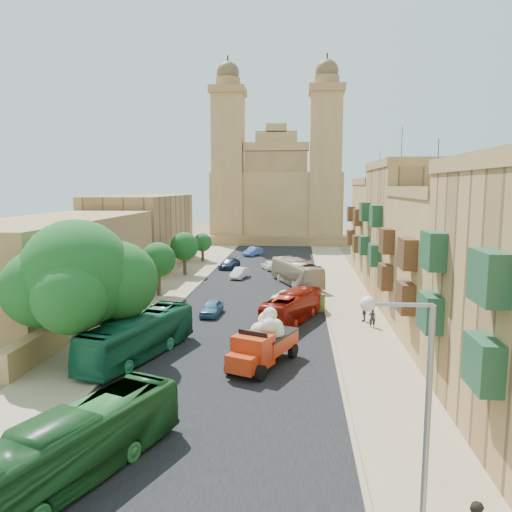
% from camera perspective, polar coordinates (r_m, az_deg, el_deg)
% --- Properties ---
extents(ground, '(260.00, 260.00, 0.00)m').
position_cam_1_polar(ground, '(28.64, -4.57, -15.28)').
color(ground, brown).
extents(road_surface, '(14.00, 140.00, 0.01)m').
position_cam_1_polar(road_surface, '(57.25, 0.34, -3.41)').
color(road_surface, black).
rests_on(road_surface, ground).
extents(sidewalk_east, '(5.00, 140.00, 0.01)m').
position_cam_1_polar(sidewalk_east, '(57.30, 9.87, -3.52)').
color(sidewalk_east, '#947F61').
rests_on(sidewalk_east, ground).
extents(sidewalk_west, '(5.00, 140.00, 0.01)m').
position_cam_1_polar(sidewalk_west, '(58.75, -8.95, -3.21)').
color(sidewalk_west, '#947F61').
rests_on(sidewalk_west, ground).
extents(kerb_east, '(0.25, 140.00, 0.12)m').
position_cam_1_polar(kerb_east, '(57.13, 7.37, -3.44)').
color(kerb_east, '#947F61').
rests_on(kerb_east, ground).
extents(kerb_west, '(0.25, 140.00, 0.12)m').
position_cam_1_polar(kerb_west, '(58.20, -6.56, -3.22)').
color(kerb_west, '#947F61').
rests_on(kerb_west, ground).
extents(townhouse_b, '(9.00, 14.00, 14.90)m').
position_cam_1_polar(townhouse_b, '(39.12, 21.94, -0.90)').
color(townhouse_b, '#9E7747').
rests_on(townhouse_b, ground).
extents(townhouse_c, '(9.00, 14.00, 17.40)m').
position_cam_1_polar(townhouse_c, '(52.43, 17.58, 2.79)').
color(townhouse_c, '#A97F4C').
rests_on(townhouse_c, ground).
extents(townhouse_d, '(9.00, 14.00, 15.90)m').
position_cam_1_polar(townhouse_d, '(66.17, 14.91, 3.24)').
color(townhouse_d, '#9E7747').
rests_on(townhouse_d, ground).
extents(west_wall, '(1.00, 40.00, 1.80)m').
position_cam_1_polar(west_wall, '(50.06, -15.05, -4.30)').
color(west_wall, '#9E7747').
rests_on(west_wall, ground).
extents(west_building_low, '(10.00, 28.00, 8.40)m').
position_cam_1_polar(west_building_low, '(49.85, -21.93, -0.80)').
color(west_building_low, olive).
rests_on(west_building_low, ground).
extents(west_building_mid, '(10.00, 22.00, 10.00)m').
position_cam_1_polar(west_building_mid, '(73.73, -12.88, 2.86)').
color(west_building_mid, '#A97F4C').
rests_on(west_building_mid, ground).
extents(church, '(28.00, 22.50, 36.30)m').
position_cam_1_polar(church, '(104.67, 2.46, 6.98)').
color(church, '#9E7747').
rests_on(church, ground).
extents(ficus_tree, '(9.29, 8.54, 9.29)m').
position_cam_1_polar(ficus_tree, '(33.51, -19.63, -2.48)').
color(ficus_tree, '#3C2E1E').
rests_on(ficus_tree, ground).
extents(street_tree_a, '(3.38, 3.38, 5.20)m').
position_cam_1_polar(street_tree_a, '(41.34, -15.67, -3.22)').
color(street_tree_a, '#3C2E1E').
rests_on(street_tree_a, ground).
extents(street_tree_b, '(3.63, 3.63, 5.59)m').
position_cam_1_polar(street_tree_b, '(52.54, -11.12, -0.45)').
color(street_tree_b, '#3C2E1E').
rests_on(street_tree_b, ground).
extents(street_tree_c, '(3.61, 3.61, 5.55)m').
position_cam_1_polar(street_tree_c, '(64.06, -8.18, 1.09)').
color(street_tree_c, '#3C2E1E').
rests_on(street_tree_c, ground).
extents(street_tree_d, '(2.81, 2.81, 4.32)m').
position_cam_1_polar(street_tree_d, '(75.81, -6.13, 1.54)').
color(street_tree_d, '#3C2E1E').
rests_on(street_tree_d, ground).
extents(streetlamp, '(2.11, 0.44, 8.22)m').
position_cam_1_polar(streetlamp, '(15.58, 17.34, -15.43)').
color(streetlamp, gray).
rests_on(streetlamp, ground).
extents(red_truck, '(4.48, 6.47, 3.59)m').
position_cam_1_polar(red_truck, '(31.93, 0.83, -9.75)').
color(red_truck, '#BA2D0E').
rests_on(red_truck, ground).
extents(olive_pickup, '(2.70, 4.24, 1.62)m').
position_cam_1_polar(olive_pickup, '(47.15, 6.14, -4.95)').
color(olive_pickup, '#3F5921').
rests_on(olive_pickup, ground).
extents(bus_green_south, '(6.04, 10.19, 2.80)m').
position_cam_1_polar(bus_green_south, '(21.67, -19.82, -19.68)').
color(bus_green_south, '#1F5826').
rests_on(bus_green_south, ground).
extents(bus_green_north, '(5.34, 10.79, 2.93)m').
position_cam_1_polar(bus_green_north, '(34.30, -13.28, -8.90)').
color(bus_green_north, '#155D3B').
rests_on(bus_green_north, ground).
extents(bus_red_east, '(5.22, 9.17, 2.51)m').
position_cam_1_polar(bus_red_east, '(41.93, 4.17, -5.91)').
color(bus_red_east, maroon).
rests_on(bus_red_east, ground).
extents(bus_cream_east, '(6.28, 10.63, 2.92)m').
position_cam_1_polar(bus_cream_east, '(57.57, 4.64, -1.90)').
color(bus_cream_east, tan).
rests_on(bus_cream_east, ground).
extents(car_blue_a, '(1.82, 3.98, 1.32)m').
position_cam_1_polar(car_blue_a, '(44.42, -5.08, -5.92)').
color(car_blue_a, teal).
rests_on(car_blue_a, ground).
extents(car_white_a, '(2.18, 4.12, 1.29)m').
position_cam_1_polar(car_white_a, '(61.84, -1.88, -1.96)').
color(car_white_a, white).
rests_on(car_white_a, ground).
extents(car_cream, '(3.47, 4.86, 1.23)m').
position_cam_1_polar(car_cream, '(49.27, 3.68, -4.57)').
color(car_cream, '#FDFAB7').
rests_on(car_cream, ground).
extents(car_dkblue, '(2.94, 4.95, 1.35)m').
position_cam_1_polar(car_dkblue, '(69.11, -3.03, -0.89)').
color(car_dkblue, '#15233F').
rests_on(car_dkblue, ground).
extents(car_white_b, '(2.82, 4.10, 1.29)m').
position_cam_1_polar(car_white_b, '(68.08, 1.50, -1.04)').
color(car_white_b, white).
rests_on(car_white_b, ground).
extents(car_blue_b, '(3.13, 4.54, 1.42)m').
position_cam_1_polar(car_blue_b, '(81.78, -0.34, 0.52)').
color(car_blue_b, '#3F63B0').
rests_on(car_blue_b, ground).
extents(pedestrian_a, '(0.63, 0.49, 1.54)m').
position_cam_1_polar(pedestrian_a, '(41.57, 13.15, -6.91)').
color(pedestrian_a, black).
rests_on(pedestrian_a, ground).
extents(pedestrian_c, '(0.64, 0.99, 1.56)m').
position_cam_1_polar(pedestrian_c, '(43.15, 12.26, -6.32)').
color(pedestrian_c, '#2F2E37').
rests_on(pedestrian_c, ground).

